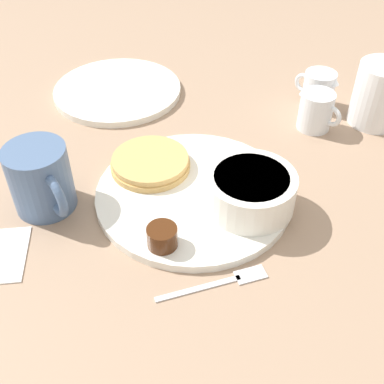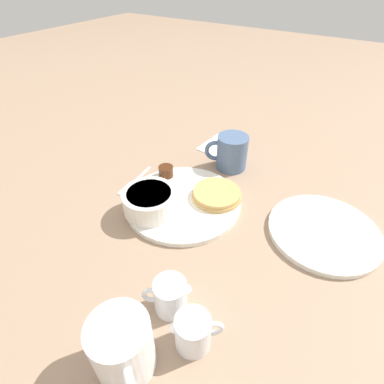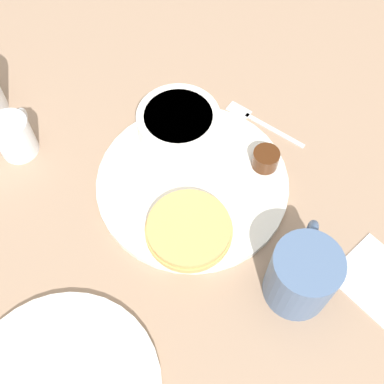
{
  "view_description": "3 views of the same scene",
  "coord_description": "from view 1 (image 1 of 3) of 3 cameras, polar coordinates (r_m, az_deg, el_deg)",
  "views": [
    {
      "loc": [
        0.1,
        0.49,
        0.45
      ],
      "look_at": [
        0.01,
        0.02,
        0.02
      ],
      "focal_mm": 45.0,
      "sensor_mm": 36.0,
      "label": 1
    },
    {
      "loc": [
        -0.43,
        -0.31,
        0.47
      ],
      "look_at": [
        0.02,
        -0.01,
        0.03
      ],
      "focal_mm": 28.0,
      "sensor_mm": 36.0,
      "label": 2
    },
    {
      "loc": [
        0.24,
        -0.26,
        0.59
      ],
      "look_at": [
        0.02,
        -0.02,
        0.02
      ],
      "focal_mm": 45.0,
      "sensor_mm": 36.0,
      "label": 3
    }
  ],
  "objects": [
    {
      "name": "far_plate",
      "position": [
        0.91,
        -8.81,
        11.82
      ],
      "size": [
        0.23,
        0.23,
        0.01
      ],
      "color": "white",
      "rests_on": "ground_plane"
    },
    {
      "name": "plate",
      "position": [
        0.67,
        0.19,
        -0.21
      ],
      "size": [
        0.27,
        0.27,
        0.01
      ],
      "color": "white",
      "rests_on": "ground_plane"
    },
    {
      "name": "ground_plane",
      "position": [
        0.67,
        0.19,
        -0.59
      ],
      "size": [
        4.0,
        4.0,
        0.0
      ],
      "primitive_type": "plane",
      "color": "#9E7F66"
    },
    {
      "name": "syrup_cup",
      "position": [
        0.58,
        -3.55,
        -5.32
      ],
      "size": [
        0.04,
        0.04,
        0.03
      ],
      "color": "#47230F",
      "rests_on": "plate"
    },
    {
      "name": "bowl",
      "position": [
        0.63,
        6.93,
        0.27
      ],
      "size": [
        0.12,
        0.12,
        0.05
      ],
      "color": "white",
      "rests_on": "plate"
    },
    {
      "name": "fork",
      "position": [
        0.57,
        3.93,
        -10.48
      ],
      "size": [
        0.14,
        0.03,
        0.0
      ],
      "color": "silver",
      "rests_on": "ground_plane"
    },
    {
      "name": "coffee_mug",
      "position": [
        0.66,
        -17.43,
        1.43
      ],
      "size": [
        0.08,
        0.11,
        0.09
      ],
      "color": "slate",
      "rests_on": "ground_plane"
    },
    {
      "name": "pancake_stack",
      "position": [
        0.7,
        -4.96,
        3.48
      ],
      "size": [
        0.12,
        0.12,
        0.02
      ],
      "color": "tan",
      "rests_on": "plate"
    },
    {
      "name": "creamer_pitcher_far",
      "position": [
        0.87,
        14.71,
        11.7
      ],
      "size": [
        0.06,
        0.07,
        0.07
      ],
      "color": "white",
      "rests_on": "ground_plane"
    },
    {
      "name": "butter_ramekin",
      "position": [
        0.62,
        8.72,
        -2.11
      ],
      "size": [
        0.04,
        0.04,
        0.04
      ],
      "color": "white",
      "rests_on": "plate"
    },
    {
      "name": "second_mug",
      "position": [
        0.85,
        21.39,
        10.82
      ],
      "size": [
        0.09,
        0.11,
        0.1
      ],
      "color": "white",
      "rests_on": "ground_plane"
    },
    {
      "name": "creamer_pitcher_near",
      "position": [
        0.81,
        14.5,
        9.33
      ],
      "size": [
        0.06,
        0.07,
        0.07
      ],
      "color": "white",
      "rests_on": "ground_plane"
    }
  ]
}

